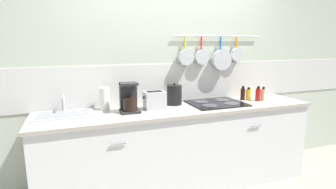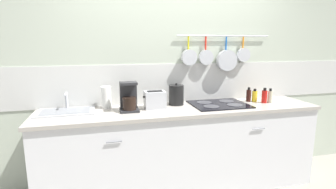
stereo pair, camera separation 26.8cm
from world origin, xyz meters
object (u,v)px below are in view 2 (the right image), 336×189
(coffee_maker, at_px, (129,99))
(bottle_vinegar, at_px, (249,95))
(paper_towel_roll, at_px, (106,97))
(bottle_cooking_wine, at_px, (264,96))
(bottle_sesame_oil, at_px, (255,96))
(bottle_hot_sauce, at_px, (270,96))
(toaster, at_px, (155,100))
(kettle, at_px, (176,95))

(coffee_maker, relative_size, bottle_vinegar, 1.74)
(paper_towel_roll, height_order, bottle_cooking_wine, paper_towel_roll)
(paper_towel_roll, xyz_separation_m, coffee_maker, (0.22, -0.17, 0.01))
(bottle_vinegar, relative_size, bottle_cooking_wine, 0.98)
(coffee_maker, bearing_deg, bottle_vinegar, 3.24)
(paper_towel_roll, xyz_separation_m, bottle_cooking_wine, (1.76, -0.19, -0.04))
(bottle_sesame_oil, relative_size, bottle_hot_sauce, 0.92)
(toaster, distance_m, kettle, 0.28)
(coffee_maker, relative_size, kettle, 1.21)
(kettle, bearing_deg, bottle_sesame_oil, -4.69)
(toaster, height_order, bottle_hot_sauce, toaster)
(kettle, height_order, bottle_vinegar, kettle)
(toaster, relative_size, bottle_vinegar, 1.38)
(paper_towel_roll, height_order, bottle_sesame_oil, paper_towel_roll)
(bottle_vinegar, bearing_deg, toaster, -177.83)
(coffee_maker, xyz_separation_m, bottle_cooking_wine, (1.54, -0.02, -0.04))
(paper_towel_roll, xyz_separation_m, bottle_hot_sauce, (1.82, -0.20, -0.04))
(kettle, xyz_separation_m, bottle_sesame_oil, (0.93, -0.08, -0.04))
(paper_towel_roll, distance_m, bottle_sesame_oil, 1.69)
(kettle, xyz_separation_m, bottle_cooking_wine, (1.00, -0.16, -0.03))
(toaster, height_order, bottle_sesame_oil, toaster)
(toaster, distance_m, bottle_sesame_oil, 1.20)
(bottle_sesame_oil, xyz_separation_m, bottle_hot_sauce, (0.14, -0.09, 0.01))
(bottle_cooking_wine, height_order, bottle_hot_sauce, bottle_cooking_wine)
(coffee_maker, relative_size, toaster, 1.27)
(paper_towel_roll, xyz_separation_m, kettle, (0.75, -0.03, -0.01))
(toaster, height_order, bottle_vinegar, toaster)
(toaster, bearing_deg, bottle_hot_sauce, -3.03)
(bottle_sesame_oil, height_order, bottle_cooking_wine, bottle_cooking_wine)
(kettle, xyz_separation_m, bottle_vinegar, (0.86, -0.06, -0.04))
(toaster, distance_m, bottle_vinegar, 1.13)
(bottle_hot_sauce, bearing_deg, bottle_vinegar, 151.27)
(kettle, relative_size, bottle_hot_sauce, 1.48)
(paper_towel_roll, relative_size, bottle_hot_sauce, 1.40)
(coffee_maker, distance_m, toaster, 0.28)
(bottle_cooking_wine, bearing_deg, kettle, 170.87)
(bottle_sesame_oil, distance_m, bottle_hot_sauce, 0.17)
(bottle_hot_sauce, bearing_deg, coffee_maker, 178.78)
(bottle_sesame_oil, relative_size, bottle_cooking_wine, 0.87)
(kettle, bearing_deg, bottle_cooking_wine, -9.13)
(bottle_cooking_wine, bearing_deg, paper_towel_roll, 173.78)
(bottle_vinegar, bearing_deg, bottle_cooking_wine, -36.41)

